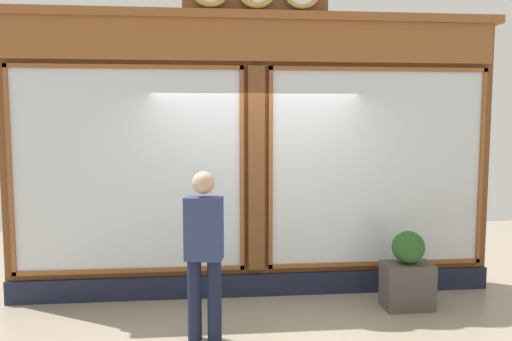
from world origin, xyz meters
TOP-DOWN VIEW (x-y plane):
  - shop_facade at (0.00, -0.13)m, footprint 6.11×0.42m
  - pedestrian at (0.64, 1.26)m, footprint 0.40×0.29m
  - planter_box at (-1.70, 0.61)m, footprint 0.56×0.36m
  - planter_shrub at (-1.70, 0.61)m, footprint 0.38×0.38m

SIDE VIEW (x-z plane):
  - planter_box at x=-1.70m, z-range 0.00..0.53m
  - planter_shrub at x=-1.70m, z-range 0.53..0.91m
  - pedestrian at x=0.64m, z-range 0.09..1.78m
  - shop_facade at x=0.00m, z-range -0.27..3.78m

